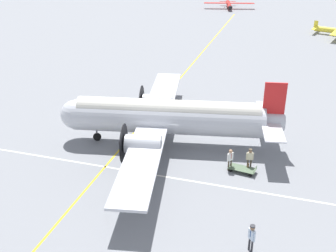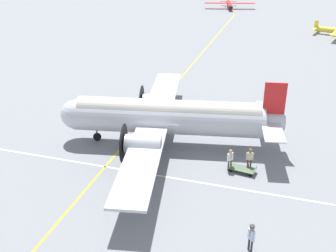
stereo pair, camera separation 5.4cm
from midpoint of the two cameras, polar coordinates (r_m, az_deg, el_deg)
ground_plane at (r=36.29m, az=0.04°, el=-2.43°), size 300.00×300.00×0.00m
apron_line_eastwest at (r=37.38m, az=-5.22°, el=-1.66°), size 120.00×0.16×0.01m
apron_line_northsouth at (r=32.12m, az=-2.63°, el=-6.50°), size 0.16×120.00×0.01m
airliner_main at (r=35.21m, az=-0.65°, el=1.28°), size 24.82×18.80×5.90m
crew_foreground at (r=25.13m, az=11.29°, el=-14.30°), size 0.48×0.45×1.82m
passenger_boarding at (r=32.39m, az=8.47°, el=-4.25°), size 0.50×0.42×1.78m
ramp_agent at (r=32.81m, az=11.07°, el=-4.09°), size 0.34×0.57×1.71m
suitcase_near_door at (r=33.08m, az=10.80°, el=-5.50°), size 0.47×0.13×0.49m
baggage_cart at (r=32.69m, az=10.07°, el=-5.74°), size 1.26×2.18×0.56m
light_aircraft_distant at (r=99.22m, az=8.34°, el=15.96°), size 8.46×11.16×2.13m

